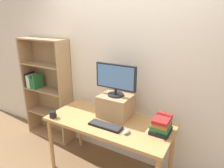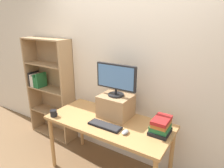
% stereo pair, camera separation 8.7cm
% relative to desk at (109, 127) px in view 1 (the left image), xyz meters
% --- Properties ---
extents(back_wall, '(7.00, 0.08, 2.60)m').
position_rel_desk_xyz_m(back_wall, '(0.00, 0.46, 0.61)').
color(back_wall, beige).
rests_on(back_wall, ground_plane).
extents(desk, '(1.52, 0.69, 0.77)m').
position_rel_desk_xyz_m(desk, '(0.00, 0.00, 0.00)').
color(desk, '#B7844C').
rests_on(desk, ground_plane).
extents(bookshelf_unit, '(0.85, 0.28, 1.66)m').
position_rel_desk_xyz_m(bookshelf_unit, '(-1.37, 0.31, 0.15)').
color(bookshelf_unit, tan).
rests_on(bookshelf_unit, ground_plane).
extents(riser_box, '(0.38, 0.34, 0.28)m').
position_rel_desk_xyz_m(riser_box, '(0.01, 0.15, 0.22)').
color(riser_box, '#A87F56').
rests_on(riser_box, desk).
extents(computer_monitor, '(0.53, 0.20, 0.39)m').
position_rel_desk_xyz_m(computer_monitor, '(0.01, 0.15, 0.57)').
color(computer_monitor, black).
rests_on(computer_monitor, riser_box).
extents(keyboard, '(0.40, 0.13, 0.02)m').
position_rel_desk_xyz_m(keyboard, '(0.04, -0.14, 0.09)').
color(keyboard, black).
rests_on(keyboard, desk).
extents(computer_mouse, '(0.06, 0.10, 0.04)m').
position_rel_desk_xyz_m(computer_mouse, '(0.30, -0.14, 0.10)').
color(computer_mouse, '#99999E').
rests_on(computer_mouse, desk).
extents(book_stack, '(0.20, 0.26, 0.19)m').
position_rel_desk_xyz_m(book_stack, '(0.62, 0.06, 0.17)').
color(book_stack, black).
rests_on(book_stack, desk).
extents(coffee_mug, '(0.11, 0.09, 0.08)m').
position_rel_desk_xyz_m(coffee_mug, '(-0.65, -0.27, 0.12)').
color(coffee_mug, black).
rests_on(coffee_mug, desk).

